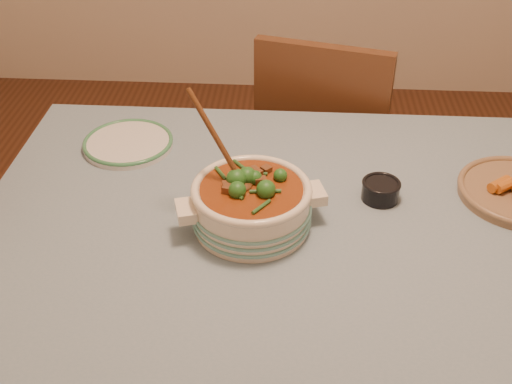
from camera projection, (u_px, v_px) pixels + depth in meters
The scene contains 5 objects.
dining_table at pixel (336, 257), 1.51m from camera, with size 1.68×1.08×0.76m.
stew_casserole at pixel (251, 202), 1.42m from camera, with size 0.34×0.32×0.32m.
white_plate at pixel (128, 143), 1.73m from camera, with size 0.28×0.28×0.02m.
condiment_bowl at pixel (381, 189), 1.53m from camera, with size 0.11×0.11×0.05m.
chair_far at pixel (325, 142), 2.21m from camera, with size 0.52×0.52×0.92m.
Camera 1 is at (-0.12, -1.15, 1.67)m, focal length 45.00 mm.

